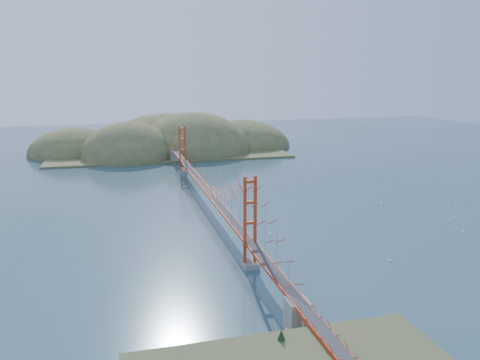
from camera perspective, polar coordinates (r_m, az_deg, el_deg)
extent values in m
plane|color=#2B4756|center=(87.39, -4.22, -3.03)|extent=(320.00, 320.00, 0.00)
cube|color=gray|center=(59.60, 1.20, -10.23)|extent=(2.00, 2.40, 0.70)
cube|color=gray|center=(116.14, -6.96, 1.00)|extent=(2.00, 2.40, 0.70)
cube|color=#AF2F13|center=(86.56, -4.25, -0.92)|extent=(1.40, 92.00, 0.16)
cube|color=#AF2F13|center=(86.61, -4.25, -1.05)|extent=(1.33, 92.00, 0.24)
cube|color=#38383A|center=(86.54, -4.26, -0.86)|extent=(1.19, 92.00, 0.03)
cube|color=gray|center=(45.39, 6.99, -16.23)|extent=(2.00, 2.20, 3.30)
cube|color=gray|center=(131.51, -7.94, 2.91)|extent=(2.20, 2.60, 3.30)
cube|color=#AF2F13|center=(39.82, 10.40, -18.05)|extent=(1.40, 12.00, 0.16)
cube|color=#AF2F13|center=(39.94, 10.39, -18.36)|extent=(1.33, 12.00, 0.30)
cube|color=gray|center=(42.30, 9.10, -18.89)|extent=(0.50, 0.70, 2.95)
cube|color=gray|center=(43.87, 8.00, -17.62)|extent=(0.50, 0.70, 2.95)
cube|color=#59544C|center=(44.17, 8.20, -19.44)|extent=(9.00, 6.00, 0.24)
cube|color=maroon|center=(44.60, 8.36, -18.36)|extent=(3.70, 2.30, 0.75)
cube|color=gray|center=(44.39, 8.38, -17.89)|extent=(3.70, 2.30, 0.10)
cylinder|color=white|center=(44.16, 8.39, -17.39)|extent=(0.03, 0.03, 1.00)
cube|color=olive|center=(149.40, -8.77, 3.49)|extent=(70.00, 40.00, 0.60)
ellipsoid|color=olive|center=(140.80, -13.28, 2.64)|extent=(28.00, 28.00, 21.00)
ellipsoid|color=olive|center=(148.51, -5.61, 3.42)|extent=(36.00, 36.00, 25.00)
ellipsoid|color=olive|center=(159.98, 0.31, 4.14)|extent=(32.00, 32.00, 18.00)
ellipsoid|color=olive|center=(153.15, -19.41, 3.04)|extent=(28.00, 28.00, 16.00)
ellipsoid|color=olive|center=(163.41, -8.60, 4.18)|extent=(44.00, 44.00, 22.00)
cube|color=white|center=(110.66, 7.63, 0.26)|extent=(0.64, 0.46, 0.11)
cylinder|color=white|center=(110.59, 7.64, 0.43)|extent=(0.02, 0.02, 0.67)
cube|color=white|center=(97.69, 5.26, -1.34)|extent=(0.43, 0.49, 0.09)
cylinder|color=white|center=(97.63, 5.26, -1.19)|extent=(0.01, 0.01, 0.54)
cube|color=white|center=(96.29, 10.67, -1.70)|extent=(0.38, 0.66, 0.11)
cylinder|color=white|center=(96.21, 10.67, -1.51)|extent=(0.02, 0.02, 0.69)
cube|color=white|center=(97.24, 24.77, -2.53)|extent=(0.53, 0.34, 0.09)
cylinder|color=white|center=(97.17, 24.79, -2.38)|extent=(0.01, 0.01, 0.55)
cube|color=white|center=(87.18, 24.59, -4.16)|extent=(0.63, 0.43, 0.11)
cylinder|color=white|center=(87.10, 24.61, -3.95)|extent=(0.02, 0.02, 0.66)
cube|color=white|center=(119.20, 19.65, 0.51)|extent=(0.49, 0.22, 0.09)
cylinder|color=white|center=(119.15, 19.65, 0.63)|extent=(0.01, 0.01, 0.52)
cube|color=white|center=(117.32, 11.24, 0.83)|extent=(0.25, 0.56, 0.10)
cylinder|color=white|center=(117.27, 11.25, 0.97)|extent=(0.02, 0.02, 0.59)
cube|color=white|center=(113.12, 10.30, 0.43)|extent=(0.58, 0.48, 0.10)
cylinder|color=white|center=(113.06, 10.30, 0.59)|extent=(0.02, 0.02, 0.62)
cube|color=white|center=(104.80, 13.88, -0.69)|extent=(0.38, 0.66, 0.11)
cylinder|color=white|center=(104.73, 13.89, -0.51)|extent=(0.02, 0.02, 0.68)
cube|color=white|center=(79.91, 25.61, -5.73)|extent=(0.52, 0.46, 0.10)
cylinder|color=white|center=(79.82, 25.63, -5.53)|extent=(0.02, 0.02, 0.58)
cube|color=white|center=(127.77, 11.73, 1.75)|extent=(0.52, 0.34, 0.09)
cylinder|color=white|center=(127.72, 11.74, 1.87)|extent=(0.01, 0.01, 0.54)
cube|color=white|center=(91.98, 16.85, -2.71)|extent=(0.34, 0.61, 0.10)
cylinder|color=white|center=(91.90, 16.86, -2.52)|extent=(0.02, 0.02, 0.63)
cube|color=white|center=(119.65, 12.21, 1.01)|extent=(0.51, 0.44, 0.09)
cylinder|color=white|center=(119.60, 12.22, 1.14)|extent=(0.01, 0.01, 0.56)
cube|color=white|center=(71.35, 3.66, -6.59)|extent=(0.28, 0.58, 0.10)
cylinder|color=white|center=(71.25, 3.66, -6.36)|extent=(0.02, 0.02, 0.61)
cube|color=white|center=(114.81, -2.48, 0.80)|extent=(0.50, 0.19, 0.09)
cylinder|color=white|center=(114.75, -2.48, 0.93)|extent=(0.01, 0.01, 0.54)
cube|color=white|center=(110.59, 3.46, 0.33)|extent=(0.52, 0.34, 0.09)
cylinder|color=white|center=(110.53, 3.46, 0.47)|extent=(0.01, 0.01, 0.54)
cube|color=white|center=(113.43, 4.46, 0.63)|extent=(0.49, 0.46, 0.09)
cylinder|color=white|center=(113.37, 4.46, 0.77)|extent=(0.01, 0.01, 0.55)
cube|color=white|center=(64.59, 17.78, -9.29)|extent=(0.45, 0.52, 0.10)
cylinder|color=white|center=(64.49, 17.80, -9.06)|extent=(0.02, 0.02, 0.57)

